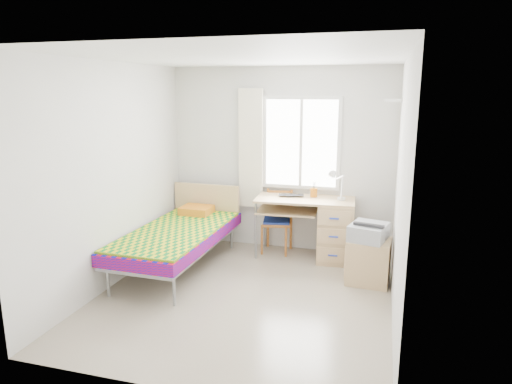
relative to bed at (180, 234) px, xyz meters
The scene contains 17 objects.
floor 1.30m from the bed, 29.15° to the right, with size 3.50×3.50×0.00m, color #BCAD93.
ceiling 2.47m from the bed, 29.15° to the right, with size 3.50×3.50×0.00m, color white.
wall_back 1.79m from the bed, 47.34° to the left, with size 3.20×3.20×0.00m, color silver.
wall_left 1.17m from the bed, 132.00° to the right, with size 3.50×3.50×0.00m, color silver.
wall_right 2.86m from the bed, 12.57° to the right, with size 3.50×3.50×0.00m, color silver.
window 2.09m from the bed, 39.69° to the left, with size 1.10×0.04×1.30m.
curtain 1.61m from the bed, 59.29° to the left, with size 0.35×0.05×1.70m, color beige.
floating_shelf 3.17m from the bed, 17.51° to the left, with size 0.20×0.32×0.03m, color white.
bed is the anchor object (origin of this frame).
desk 2.03m from the bed, 24.15° to the left, with size 1.37×0.69×0.83m.
chair 1.45m from the bed, 41.84° to the left, with size 0.45×0.45×0.89m.
cabinet 2.40m from the bed, ahead, with size 0.53×0.48×0.54m.
printer 2.38m from the bed, ahead, with size 0.49×0.54×0.20m.
laptop 1.60m from the bed, 33.29° to the left, with size 0.35×0.22×0.03m, color black.
pen_cup 1.91m from the bed, 31.18° to the left, with size 0.09×0.09×0.12m, color orange.
task_lamp 2.16m from the bed, 21.77° to the left, with size 0.23×0.33×0.42m.
book 1.57m from the bed, 33.50° to the left, with size 0.17×0.23×0.02m, color gray.
Camera 1 is at (1.42, -4.56, 2.27)m, focal length 32.00 mm.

